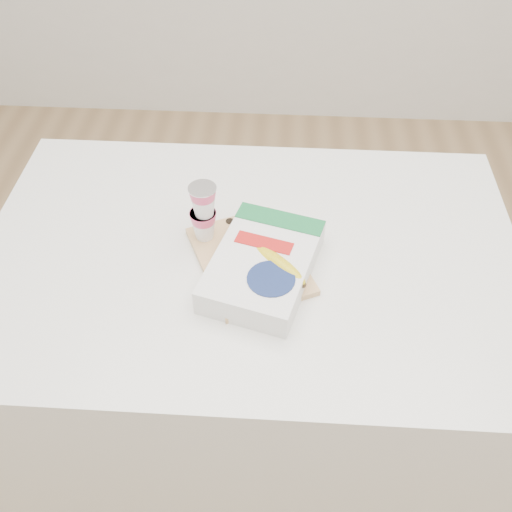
{
  "coord_description": "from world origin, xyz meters",
  "views": [
    {
      "loc": [
        0.07,
        -0.88,
        1.79
      ],
      "look_at": [
        0.02,
        -0.05,
        0.94
      ],
      "focal_mm": 40.0,
      "sensor_mm": 36.0,
      "label": 1
    }
  ],
  "objects_px": {
    "bananas": "(258,267)",
    "cereal_box": "(263,265)",
    "cutting_board": "(249,260)",
    "yogurt_stack": "(203,211)",
    "table": "(251,366)"
  },
  "relations": [
    {
      "from": "bananas",
      "to": "cereal_box",
      "type": "relative_size",
      "value": 0.66
    },
    {
      "from": "table",
      "to": "cereal_box",
      "type": "relative_size",
      "value": 3.68
    },
    {
      "from": "cutting_board",
      "to": "cereal_box",
      "type": "distance_m",
      "value": 0.05
    },
    {
      "from": "table",
      "to": "bananas",
      "type": "xyz_separation_m",
      "value": [
        0.02,
        -0.08,
        0.49
      ]
    },
    {
      "from": "yogurt_stack",
      "to": "cereal_box",
      "type": "bearing_deg",
      "value": -35.87
    },
    {
      "from": "table",
      "to": "bananas",
      "type": "height_order",
      "value": "bananas"
    },
    {
      "from": "bananas",
      "to": "cereal_box",
      "type": "bearing_deg",
      "value": 55.15
    },
    {
      "from": "bananas",
      "to": "cereal_box",
      "type": "distance_m",
      "value": 0.02
    },
    {
      "from": "cutting_board",
      "to": "yogurt_stack",
      "type": "xyz_separation_m",
      "value": [
        -0.1,
        0.06,
        0.08
      ]
    },
    {
      "from": "table",
      "to": "cutting_board",
      "type": "bearing_deg",
      "value": -87.0
    },
    {
      "from": "cutting_board",
      "to": "yogurt_stack",
      "type": "relative_size",
      "value": 1.99
    },
    {
      "from": "cutting_board",
      "to": "bananas",
      "type": "distance_m",
      "value": 0.06
    },
    {
      "from": "table",
      "to": "yogurt_stack",
      "type": "distance_m",
      "value": 0.55
    },
    {
      "from": "table",
      "to": "cutting_board",
      "type": "height_order",
      "value": "cutting_board"
    },
    {
      "from": "yogurt_stack",
      "to": "cereal_box",
      "type": "distance_m",
      "value": 0.17
    }
  ]
}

